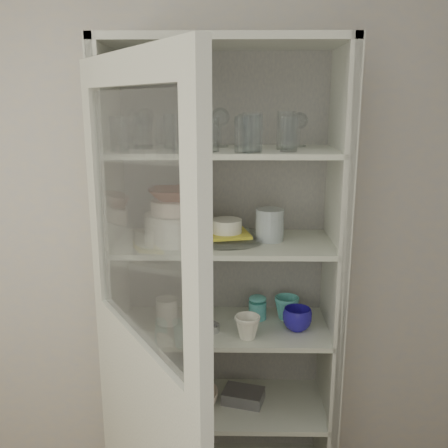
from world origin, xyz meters
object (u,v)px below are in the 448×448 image
at_px(grey_bowl_stack, 270,225).
at_px(goblet_2, 242,129).
at_px(glass_platter, 227,237).
at_px(mug_blue, 297,319).
at_px(plate_stack_front, 174,228).
at_px(tin_box, 243,396).
at_px(goblet_3, 299,128).
at_px(teal_jar, 257,309).
at_px(measuring_cups, 203,327).
at_px(cupboard_door, 144,398).
at_px(white_canister, 167,311).
at_px(goblet_0, 146,125).
at_px(plate_stack_back, 189,223).
at_px(white_ramekin, 227,226).
at_px(cream_dish, 191,398).
at_px(pantry_cabinet, 224,303).
at_px(mug_white, 247,327).
at_px(mug_teal, 287,308).
at_px(terracotta_bowl, 173,194).
at_px(goblet_1, 220,126).
at_px(yellow_trivet, 227,234).
at_px(cream_bowl, 173,207).

bearing_deg(grey_bowl_stack, goblet_2, 150.03).
relative_size(glass_platter, mug_blue, 2.65).
relative_size(plate_stack_front, tin_box, 1.34).
distance_m(goblet_3, teal_jar, 0.85).
bearing_deg(measuring_cups, tin_box, 22.60).
relative_size(cupboard_door, plate_stack_front, 7.96).
relative_size(goblet_2, white_canister, 1.31).
bearing_deg(goblet_0, goblet_3, -1.41).
distance_m(goblet_2, measuring_cups, 0.88).
height_order(plate_stack_back, white_ramekin, white_ramekin).
xyz_separation_m(mug_blue, teal_jar, (-0.17, 0.11, -0.00)).
bearing_deg(cream_dish, pantry_cabinet, 33.93).
xyz_separation_m(mug_white, cream_dish, (-0.26, 0.10, -0.41)).
relative_size(glass_platter, mug_teal, 2.97).
distance_m(terracotta_bowl, mug_blue, 0.78).
distance_m(pantry_cabinet, tin_box, 0.46).
bearing_deg(teal_jar, goblet_2, 171.98).
distance_m(goblet_1, measuring_cups, 0.89).
distance_m(yellow_trivet, measuring_cups, 0.43).
relative_size(yellow_trivet, mug_blue, 1.46).
xyz_separation_m(goblet_1, white_canister, (-0.24, -0.07, -0.83)).
distance_m(yellow_trivet, tin_box, 0.80).
height_order(cream_bowl, glass_platter, cream_bowl).
distance_m(glass_platter, measuring_cups, 0.41).
bearing_deg(plate_stack_front, yellow_trivet, 10.59).
height_order(cream_dish, tin_box, cream_dish).
bearing_deg(cream_dish, yellow_trivet, 18.25).
height_order(yellow_trivet, mug_blue, yellow_trivet).
bearing_deg(tin_box, pantry_cabinet, 146.11).
distance_m(cupboard_door, plate_stack_front, 0.74).
bearing_deg(plate_stack_back, mug_teal, -9.12).
relative_size(goblet_2, teal_jar, 1.54).
relative_size(plate_stack_back, terracotta_bowl, 1.04).
distance_m(terracotta_bowl, tin_box, 1.03).
bearing_deg(mug_white, glass_platter, 98.03).
bearing_deg(goblet_1, goblet_3, 2.90).
bearing_deg(goblet_1, tin_box, -36.20).
bearing_deg(measuring_cups, mug_white, -17.92).
xyz_separation_m(glass_platter, mug_white, (0.09, -0.15, -0.36)).
distance_m(pantry_cabinet, grey_bowl_stack, 0.44).
bearing_deg(cupboard_door, cream_bowl, 143.57).
bearing_deg(glass_platter, goblet_0, 164.10).
distance_m(goblet_3, yellow_trivet, 0.56).
height_order(plate_stack_back, mug_blue, plate_stack_back).
height_order(goblet_3, white_canister, goblet_3).
height_order(plate_stack_back, measuring_cups, plate_stack_back).
height_order(goblet_2, terracotta_bowl, goblet_2).
distance_m(goblet_2, cream_bowl, 0.44).
distance_m(goblet_3, mug_teal, 0.83).
bearing_deg(mug_blue, cream_bowl, 178.36).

